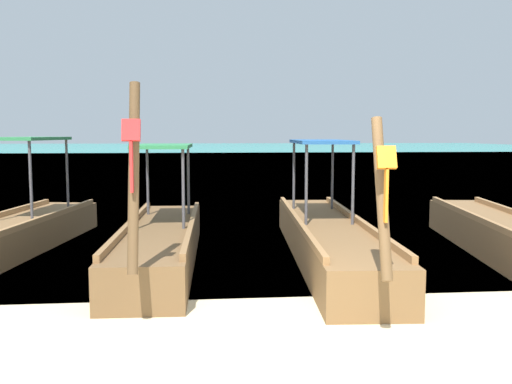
{
  "coord_description": "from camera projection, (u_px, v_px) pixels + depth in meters",
  "views": [
    {
      "loc": [
        -0.88,
        -5.13,
        2.15
      ],
      "look_at": [
        0.0,
        4.13,
        1.19
      ],
      "focal_mm": 40.09,
      "sensor_mm": 36.0,
      "label": 1
    }
  ],
  "objects": [
    {
      "name": "longtail_boat_violet_ribbon",
      "position": [
        15.0,
        232.0,
        10.41
      ],
      "size": [
        1.93,
        6.33,
        2.52
      ],
      "color": "brown",
      "rests_on": "ground"
    },
    {
      "name": "sea_water",
      "position": [
        209.0,
        152.0,
        66.91
      ],
      "size": [
        120.0,
        120.0,
        0.0
      ],
      "primitive_type": "plane",
      "color": "teal",
      "rests_on": "ground"
    },
    {
      "name": "longtail_boat_pink_ribbon",
      "position": [
        497.0,
        234.0,
        10.3
      ],
      "size": [
        1.84,
        6.27,
        2.82
      ],
      "color": "brown",
      "rests_on": "ground"
    },
    {
      "name": "ground",
      "position": [
        298.0,
        362.0,
        5.38
      ],
      "size": [
        120.0,
        120.0,
        0.0
      ],
      "primitive_type": "plane",
      "color": "beige"
    },
    {
      "name": "longtail_boat_red_ribbon",
      "position": [
        161.0,
        241.0,
        9.44
      ],
      "size": [
        1.25,
        6.09,
        2.74
      ],
      "color": "brown",
      "rests_on": "ground"
    },
    {
      "name": "longtail_boat_orange_ribbon",
      "position": [
        327.0,
        237.0,
        9.81
      ],
      "size": [
        1.53,
        7.38,
        2.34
      ],
      "color": "brown",
      "rests_on": "ground"
    }
  ]
}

